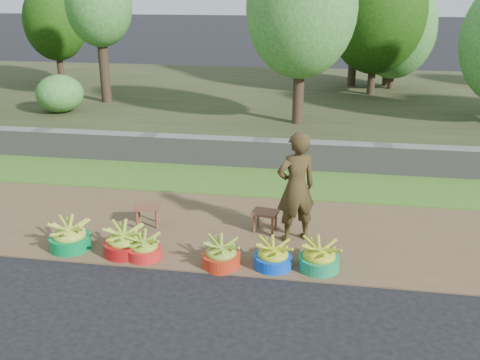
% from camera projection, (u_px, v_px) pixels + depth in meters
% --- Properties ---
extents(ground_plane, '(120.00, 120.00, 0.00)m').
position_uv_depth(ground_plane, '(219.00, 275.00, 6.43)').
color(ground_plane, black).
rests_on(ground_plane, ground).
extents(dirt_shoulder, '(80.00, 2.50, 0.02)m').
position_uv_depth(dirt_shoulder, '(236.00, 230.00, 7.58)').
color(dirt_shoulder, brown).
rests_on(dirt_shoulder, ground).
extents(grass_verge, '(80.00, 1.50, 0.04)m').
position_uv_depth(grass_verge, '(255.00, 181.00, 9.44)').
color(grass_verge, '#447623').
rests_on(grass_verge, ground).
extents(retaining_wall, '(80.00, 0.35, 0.55)m').
position_uv_depth(retaining_wall, '(261.00, 154.00, 10.14)').
color(retaining_wall, slate).
rests_on(retaining_wall, ground).
extents(earth_bank, '(80.00, 10.00, 0.50)m').
position_uv_depth(earth_bank, '(284.00, 103.00, 14.69)').
color(earth_bank, '#363B1F').
rests_on(earth_bank, ground).
extents(vegetation, '(36.28, 8.62, 4.40)m').
position_uv_depth(vegetation, '(306.00, 17.00, 12.14)').
color(vegetation, '#342619').
rests_on(vegetation, earth_bank).
extents(basin_a, '(0.53, 0.53, 0.40)m').
position_uv_depth(basin_a, '(70.00, 237.00, 6.99)').
color(basin_a, '#027E3A').
rests_on(basin_a, ground).
extents(basin_b, '(0.53, 0.53, 0.40)m').
position_uv_depth(basin_b, '(124.00, 242.00, 6.85)').
color(basin_b, '#A91211').
rests_on(basin_b, ground).
extents(basin_c, '(0.44, 0.44, 0.33)m').
position_uv_depth(basin_c, '(144.00, 248.00, 6.76)').
color(basin_c, red).
rests_on(basin_c, ground).
extents(basin_d, '(0.48, 0.48, 0.35)m').
position_uv_depth(basin_d, '(221.00, 255.00, 6.57)').
color(basin_d, red).
rests_on(basin_d, ground).
extents(basin_e, '(0.47, 0.47, 0.35)m').
position_uv_depth(basin_e, '(273.00, 256.00, 6.53)').
color(basin_e, '#0A41C5').
rests_on(basin_e, ground).
extents(basin_f, '(0.50, 0.50, 0.37)m').
position_uv_depth(basin_f, '(319.00, 258.00, 6.48)').
color(basin_f, '#178952').
rests_on(basin_f, ground).
extents(stool_left, '(0.41, 0.34, 0.32)m').
position_uv_depth(stool_left, '(147.00, 209.00, 7.61)').
color(stool_left, brown).
rests_on(stool_left, dirt_shoulder).
extents(stool_right, '(0.38, 0.32, 0.30)m').
position_uv_depth(stool_right, '(265.00, 215.00, 7.44)').
color(stool_right, brown).
rests_on(stool_right, dirt_shoulder).
extents(vendor_woman, '(0.66, 0.58, 1.51)m').
position_uv_depth(vendor_woman, '(296.00, 188.00, 7.03)').
color(vendor_woman, black).
rests_on(vendor_woman, dirt_shoulder).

